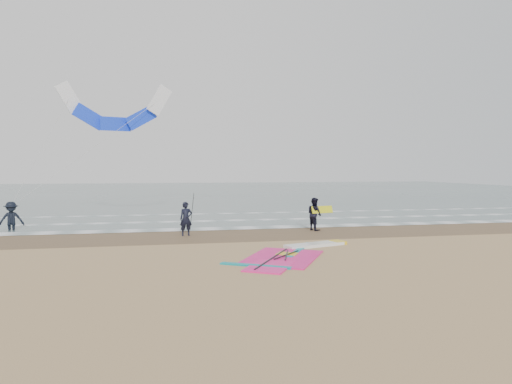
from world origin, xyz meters
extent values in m
plane|color=tan|center=(0.00, 0.00, 0.00)|extent=(120.00, 120.00, 0.00)
cube|color=#47605E|center=(0.00, 48.00, 0.01)|extent=(120.00, 80.00, 0.02)
cube|color=brown|center=(0.00, 6.00, 0.00)|extent=(120.00, 5.00, 0.01)
cube|color=white|center=(0.00, 8.20, 0.03)|extent=(120.00, 1.20, 0.02)
cube|color=white|center=(0.00, 12.00, 0.03)|extent=(120.00, 0.70, 0.02)
cube|color=white|center=(0.00, 16.50, 0.03)|extent=(120.00, 0.50, 0.01)
cube|color=white|center=(1.85, 1.83, 0.07)|extent=(2.84, 1.51, 0.13)
cube|color=yellow|center=(3.06, 2.22, 0.07)|extent=(0.68, 0.79, 0.14)
cube|color=#FF2086|center=(-0.14, -0.38, 0.02)|extent=(3.88, 4.28, 0.04)
cube|color=#FF2086|center=(-0.97, -1.82, 0.03)|extent=(2.15, 2.39, 0.05)
cube|color=#0C8C99|center=(0.96, 1.06, 0.03)|extent=(1.98, 3.19, 0.06)
cube|color=#0C8C99|center=(-1.42, -1.60, 0.03)|extent=(2.33, 1.48, 0.06)
cube|color=yellow|center=(0.19, 0.17, 0.03)|extent=(1.00, 0.96, 0.06)
cylinder|color=black|center=(-0.59, -0.60, 0.06)|extent=(2.05, 3.48, 0.07)
cylinder|color=black|center=(0.08, -0.16, 0.08)|extent=(1.37, 1.51, 0.04)
cylinder|color=black|center=(0.08, -0.16, 0.08)|extent=(0.66, 1.91, 0.04)
imported|color=black|center=(-3.43, 6.01, 0.85)|extent=(0.66, 0.48, 1.69)
imported|color=black|center=(3.47, 6.68, 0.89)|extent=(0.92, 1.04, 1.78)
imported|color=black|center=(-12.55, 9.65, 0.96)|extent=(1.40, 1.07, 1.92)
cylinder|color=black|center=(-3.13, 6.01, 1.24)|extent=(0.17, 0.86, 1.82)
cube|color=yellow|center=(3.87, 6.58, 1.13)|extent=(1.30, 0.51, 0.39)
cube|color=white|center=(-10.21, 13.45, 7.74)|extent=(1.65, 0.61, 2.07)
cube|color=#163BF2|center=(-9.06, 13.45, 6.58)|extent=(2.00, 0.72, 1.70)
cube|color=#163BF2|center=(-7.48, 13.45, 6.16)|extent=(1.83, 0.67, 0.87)
cube|color=#163BF2|center=(-5.90, 13.45, 6.58)|extent=(2.00, 0.72, 1.70)
cube|color=white|center=(-4.75, 13.45, 7.74)|extent=(1.65, 0.61, 2.07)
cylinder|color=beige|center=(-11.38, 11.55, 4.52)|extent=(2.36, 3.81, 6.43)
cylinder|color=beige|center=(-8.65, 11.55, 4.52)|extent=(7.82, 3.81, 6.43)
camera|label=1|loc=(-4.41, -16.76, 3.36)|focal=32.00mm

